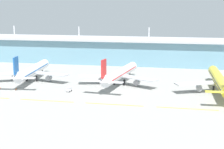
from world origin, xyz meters
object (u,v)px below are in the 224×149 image
at_px(baggage_cart, 69,89).
at_px(safety_cone_left_wingtip, 16,89).
at_px(airliner_far, 220,81).
at_px(safety_cone_nose_front, 0,88).
at_px(airliner_near, 32,71).
at_px(airliner_middle, 120,74).
at_px(safety_cone_right_wingtip, 16,89).

xyz_separation_m(baggage_cart, safety_cone_left_wingtip, (-30.25, -2.59, -0.91)).
relative_size(airliner_far, safety_cone_nose_front, 102.44).
bearing_deg(safety_cone_nose_front, baggage_cart, 0.31).
distance_m(airliner_near, airliner_middle, 55.09).
bearing_deg(airliner_far, safety_cone_nose_front, -172.50).
bearing_deg(baggage_cart, airliner_near, 144.09).
bearing_deg(airliner_near, safety_cone_left_wingtip, -87.06).
bearing_deg(airliner_middle, safety_cone_nose_front, -159.58).
relative_size(baggage_cart, safety_cone_right_wingtip, 5.34).
xyz_separation_m(airliner_near, safety_cone_nose_front, (-9.21, -23.08, -6.10)).
xyz_separation_m(safety_cone_nose_front, safety_cone_right_wingtip, (9.98, -0.31, 0.00)).
height_order(airliner_near, airliner_middle, same).
height_order(airliner_middle, baggage_cart, airliner_middle).
xyz_separation_m(airliner_far, safety_cone_left_wingtip, (-110.11, -18.26, -6.11)).
bearing_deg(safety_cone_right_wingtip, safety_cone_nose_front, 178.20).
distance_m(airliner_middle, safety_cone_right_wingtip, 59.79).
xyz_separation_m(airliner_far, safety_cone_right_wingtip, (-110.65, -16.20, -6.11)).
bearing_deg(baggage_cart, airliner_far, 11.10).
height_order(safety_cone_left_wingtip, safety_cone_nose_front, same).
relative_size(safety_cone_left_wingtip, safety_cone_right_wingtip, 1.00).
xyz_separation_m(airliner_middle, safety_cone_nose_front, (-64.29, -23.93, -6.10)).
bearing_deg(airliner_middle, safety_cone_right_wingtip, -155.95).
bearing_deg(airliner_middle, baggage_cart, -134.78).
height_order(airliner_near, safety_cone_right_wingtip, airliner_near).
height_order(airliner_near, baggage_cart, airliner_near).
height_order(baggage_cart, safety_cone_nose_front, baggage_cart).
distance_m(airliner_middle, airliner_far, 56.90).
height_order(safety_cone_nose_front, safety_cone_right_wingtip, same).
relative_size(airliner_middle, safety_cone_left_wingtip, 92.71).
bearing_deg(safety_cone_nose_front, safety_cone_right_wingtip, -1.80).
height_order(airliner_middle, safety_cone_right_wingtip, airliner_middle).
distance_m(baggage_cart, safety_cone_nose_front, 40.77).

